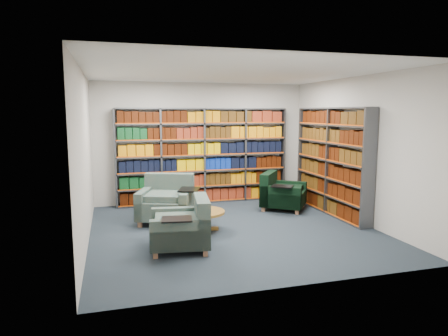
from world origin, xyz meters
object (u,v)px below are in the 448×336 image
object	(u,v)px
chair_teal_left	(167,202)
chair_green_right	(280,194)
chair_teal_front	(185,228)
coffee_table	(202,215)

from	to	relation	value
chair_teal_left	chair_green_right	bearing A→B (deg)	6.21
chair_green_right	chair_teal_front	xyz separation A→B (m)	(-2.48, -2.01, 0.00)
chair_teal_left	coffee_table	world-z (taller)	chair_teal_left
chair_teal_left	chair_teal_front	distance (m)	1.74
chair_teal_left	chair_teal_front	size ratio (longest dim) A/B	1.17
chair_teal_front	coffee_table	bearing A→B (deg)	60.85
chair_green_right	coffee_table	xyz separation A→B (m)	(-2.02, -1.19, -0.02)
chair_green_right	coffee_table	size ratio (longest dim) A/B	1.55
chair_teal_front	chair_teal_left	bearing A→B (deg)	91.40
coffee_table	chair_teal_left	bearing A→B (deg)	118.56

